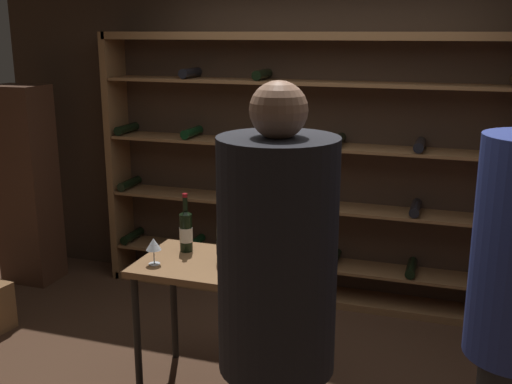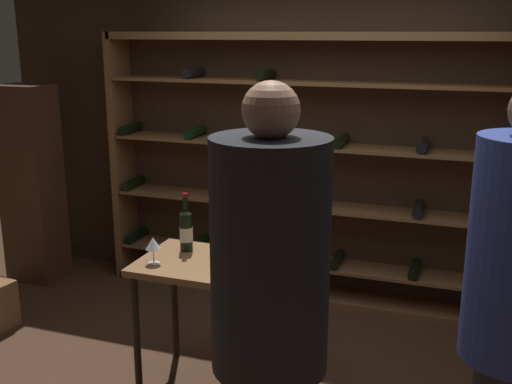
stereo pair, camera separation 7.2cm
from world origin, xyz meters
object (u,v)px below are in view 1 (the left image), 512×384
person_guest_plum_blouse (277,310)px  wine_bottle_gold_foil (296,246)px  wine_glass_stemmed_right (248,246)px  wine_glass_stemmed_left (154,245)px  display_cabinet (27,185)px  wine_bottle_black_capsule (186,230)px  tasting_table (222,280)px  wine_rack (299,173)px  wine_bottle_amber_reserve (223,244)px

person_guest_plum_blouse → wine_bottle_gold_foil: 1.15m
wine_glass_stemmed_right → wine_glass_stemmed_left: same height
display_cabinet → wine_bottle_black_capsule: size_ratio=4.66×
tasting_table → display_cabinet: (-2.25, 1.11, 0.14)m
person_guest_plum_blouse → wine_glass_stemmed_left: size_ratio=12.33×
wine_glass_stemmed_right → wine_glass_stemmed_left: bearing=-164.0°
display_cabinet → wine_bottle_gold_foil: bearing=-21.0°
wine_glass_stemmed_right → wine_glass_stemmed_left: size_ratio=1.00×
wine_bottle_black_capsule → wine_rack: bearing=74.5°
wine_rack → tasting_table: (-0.08, -1.48, -0.34)m
person_guest_plum_blouse → display_cabinet: (-2.90, 2.15, -0.24)m
tasting_table → display_cabinet: size_ratio=0.58×
person_guest_plum_blouse → wine_glass_stemmed_left: (-1.02, 0.90, -0.15)m
wine_glass_stemmed_left → wine_bottle_gold_foil: bearing=14.9°
wine_rack → wine_bottle_amber_reserve: size_ratio=10.24×
person_guest_plum_blouse → wine_bottle_amber_reserve: bearing=111.8°
display_cabinet → wine_bottle_gold_foil: size_ratio=4.65×
wine_rack → wine_bottle_gold_foil: bearing=-76.3°
person_guest_plum_blouse → wine_rack: bearing=93.0°
wine_bottle_amber_reserve → wine_glass_stemmed_right: wine_bottle_amber_reserve is taller
tasting_table → wine_bottle_gold_foil: (0.43, 0.08, 0.24)m
wine_bottle_black_capsule → wine_glass_stemmed_right: size_ratio=2.29×
wine_bottle_amber_reserve → wine_glass_stemmed_right: size_ratio=2.02×
wine_rack → display_cabinet: wine_rack is taller
wine_rack → tasting_table: wine_rack is taller
person_guest_plum_blouse → wine_bottle_gold_foil: bearing=91.4°
wine_rack → display_cabinet: size_ratio=1.94×
tasting_table → wine_glass_stemmed_left: (-0.38, -0.14, 0.22)m
person_guest_plum_blouse → wine_glass_stemmed_left: 1.37m
wine_bottle_gold_foil → wine_glass_stemmed_right: (-0.27, -0.06, -0.02)m
wine_bottle_black_capsule → wine_glass_stemmed_right: 0.46m
person_guest_plum_blouse → wine_bottle_black_capsule: size_ratio=5.37×
display_cabinet → wine_glass_stemmed_left: (1.88, -1.24, 0.09)m
wine_rack → wine_glass_stemmed_left: size_ratio=20.69×
tasting_table → wine_bottle_black_capsule: bearing=155.7°
display_cabinet → wine_bottle_amber_reserve: (2.25, -1.09, 0.09)m
display_cabinet → wine_rack: bearing=9.2°
tasting_table → wine_bottle_amber_reserve: wine_bottle_amber_reserve is taller
person_guest_plum_blouse → wine_bottle_black_capsule: person_guest_plum_blouse is taller
person_guest_plum_blouse → wine_glass_stemmed_right: person_guest_plum_blouse is taller
wine_bottle_black_capsule → wine_bottle_amber_reserve: wine_bottle_black_capsule is taller
wine_glass_stemmed_right → person_guest_plum_blouse: bearing=-65.3°
person_guest_plum_blouse → display_cabinet: size_ratio=1.15×
wine_rack → wine_glass_stemmed_right: size_ratio=20.66×
wine_rack → wine_bottle_amber_reserve: 1.48m
wine_bottle_black_capsule → wine_bottle_gold_foil: same height
tasting_table → wine_bottle_gold_foil: 0.49m
wine_bottle_gold_foil → wine_bottle_amber_reserve: bearing=-171.4°
wine_bottle_gold_foil → wine_bottle_amber_reserve: (-0.43, -0.06, -0.01)m
person_guest_plum_blouse → wine_glass_stemmed_left: bearing=128.9°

